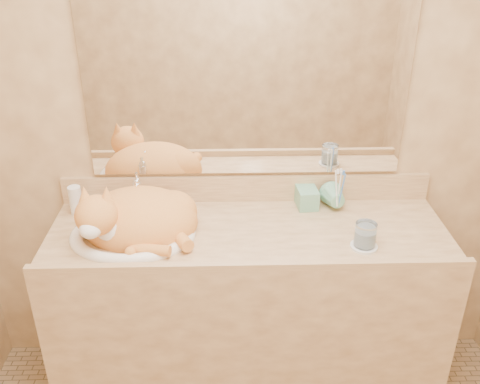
{
  "coord_description": "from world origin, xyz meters",
  "views": [
    {
      "loc": [
        -0.08,
        -1.09,
        1.98
      ],
      "look_at": [
        -0.04,
        0.7,
        1.04
      ],
      "focal_mm": 40.0,
      "sensor_mm": 36.0,
      "label": 1
    }
  ],
  "objects_px": {
    "toothbrush_cup": "(338,203)",
    "water_glass": "(365,235)",
    "sink_basin": "(131,219)",
    "soap_dispenser": "(311,193)",
    "cat": "(134,216)",
    "vanity_counter": "(248,314)"
  },
  "relations": [
    {
      "from": "sink_basin",
      "to": "water_glass",
      "type": "height_order",
      "value": "sink_basin"
    },
    {
      "from": "sink_basin",
      "to": "vanity_counter",
      "type": "bearing_deg",
      "value": 8.84
    },
    {
      "from": "cat",
      "to": "sink_basin",
      "type": "bearing_deg",
      "value": -127.28
    },
    {
      "from": "sink_basin",
      "to": "toothbrush_cup",
      "type": "height_order",
      "value": "sink_basin"
    },
    {
      "from": "soap_dispenser",
      "to": "toothbrush_cup",
      "type": "bearing_deg",
      "value": -8.58
    },
    {
      "from": "vanity_counter",
      "to": "cat",
      "type": "xyz_separation_m",
      "value": [
        -0.45,
        -0.01,
        0.51
      ]
    },
    {
      "from": "cat",
      "to": "water_glass",
      "type": "height_order",
      "value": "cat"
    },
    {
      "from": "sink_basin",
      "to": "cat",
      "type": "relative_size",
      "value": 1.04
    },
    {
      "from": "soap_dispenser",
      "to": "water_glass",
      "type": "xyz_separation_m",
      "value": [
        0.17,
        -0.27,
        -0.04
      ]
    },
    {
      "from": "sink_basin",
      "to": "soap_dispenser",
      "type": "xyz_separation_m",
      "value": [
        0.72,
        0.17,
        0.02
      ]
    },
    {
      "from": "cat",
      "to": "toothbrush_cup",
      "type": "height_order",
      "value": "cat"
    },
    {
      "from": "vanity_counter",
      "to": "cat",
      "type": "relative_size",
      "value": 3.46
    },
    {
      "from": "sink_basin",
      "to": "soap_dispenser",
      "type": "distance_m",
      "value": 0.74
    },
    {
      "from": "soap_dispenser",
      "to": "water_glass",
      "type": "distance_m",
      "value": 0.32
    },
    {
      "from": "vanity_counter",
      "to": "water_glass",
      "type": "xyz_separation_m",
      "value": [
        0.43,
        -0.13,
        0.48
      ]
    },
    {
      "from": "sink_basin",
      "to": "soap_dispenser",
      "type": "bearing_deg",
      "value": 19.26
    },
    {
      "from": "water_glass",
      "to": "cat",
      "type": "bearing_deg",
      "value": 172.33
    },
    {
      "from": "vanity_counter",
      "to": "water_glass",
      "type": "bearing_deg",
      "value": -16.37
    },
    {
      "from": "sink_basin",
      "to": "water_glass",
      "type": "distance_m",
      "value": 0.9
    },
    {
      "from": "toothbrush_cup",
      "to": "water_glass",
      "type": "bearing_deg",
      "value": -79.07
    },
    {
      "from": "toothbrush_cup",
      "to": "soap_dispenser",
      "type": "bearing_deg",
      "value": 176.87
    },
    {
      "from": "soap_dispenser",
      "to": "cat",
      "type": "bearing_deg",
      "value": -173.23
    }
  ]
}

